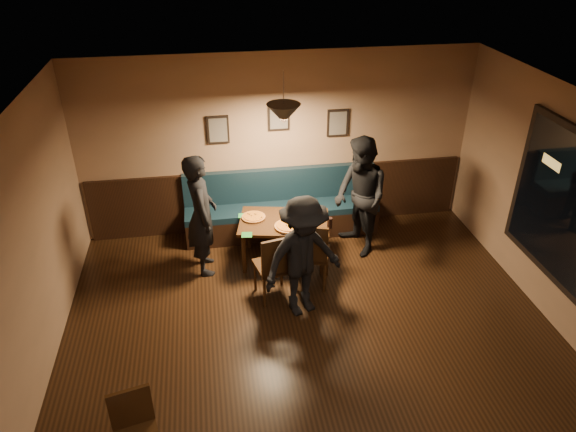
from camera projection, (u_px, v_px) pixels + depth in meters
The scene contains 24 objects.
floor at pixel (327, 385), 5.80m from camera, with size 7.00×7.00×0.00m, color black.
ceiling at pixel (339, 145), 4.41m from camera, with size 7.00×7.00×0.00m, color silver.
wall_back at pixel (279, 144), 8.10m from camera, with size 6.00×6.00×0.00m, color #8C704F.
wall_left at pixel (0, 315), 4.68m from camera, with size 7.00×7.00×0.00m, color #8C704F.
wainscot at pixel (279, 197), 8.52m from camera, with size 5.88×0.06×1.00m, color black.
booth_bench at pixel (282, 205), 8.29m from camera, with size 3.00×0.60×1.00m, color #0F232D, non-canonical shape.
picture_left at pixel (218, 130), 7.80m from camera, with size 0.32×0.04×0.42m, color black.
picture_center at pixel (279, 117), 7.85m from camera, with size 0.32×0.04×0.42m, color black.
picture_right at pixel (338, 123), 8.05m from camera, with size 0.32×0.04×0.42m, color black.
pendant_lamp at pixel (284, 114), 6.75m from camera, with size 0.44×0.44×0.25m, color black.
dining_table at pixel (284, 241), 7.70m from camera, with size 1.26×0.81×0.67m, color black.
chair_near_left at pixel (273, 264), 6.91m from camera, with size 0.44×0.44×1.00m, color black, non-canonical shape.
chair_near_right at pixel (312, 252), 7.16m from camera, with size 0.45×0.45×1.01m, color black, non-canonical shape.
diner_left at pixel (201, 215), 7.26m from camera, with size 0.64×0.42×1.76m, color black.
diner_right at pixel (360, 197), 7.68m from camera, with size 0.87×0.68×1.79m, color black.
diner_front at pixel (303, 257), 6.49m from camera, with size 1.05×0.60×1.63m, color black.
pizza_a at pixel (254, 217), 7.59m from camera, with size 0.34×0.34×0.04m, color orange.
pizza_b at pixel (289, 226), 7.36m from camera, with size 0.39×0.39×0.04m, color orange.
pizza_c at pixel (314, 211), 7.74m from camera, with size 0.33×0.33×0.04m, color gold.
soda_glass at pixel (330, 223), 7.33m from camera, with size 0.07×0.07×0.16m, color black.
tabasco_bottle at pixel (322, 217), 7.53m from camera, with size 0.03×0.03×0.11m, color #A52805.
napkin_a at pixel (243, 216), 7.66m from camera, with size 0.13×0.13×0.01m, color #217C34.
napkin_b at pixel (247, 235), 7.21m from camera, with size 0.14×0.14×0.01m, color #1C6C25.
cutlery_set at pixel (290, 235), 7.21m from camera, with size 0.02×0.17×0.00m, color silver.
Camera 1 is at (-1.08, -3.99, 4.49)m, focal length 33.23 mm.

